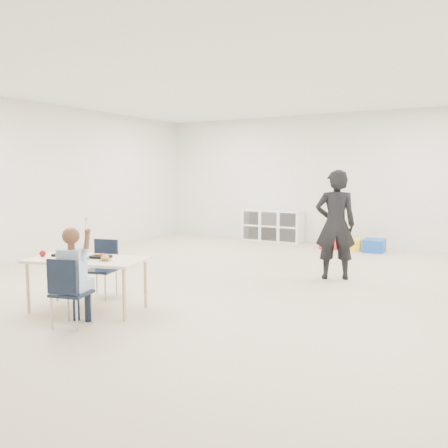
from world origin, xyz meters
The scene contains 16 objects.
room centered at (0.00, 0.00, 1.40)m, with size 9.00×9.02×2.80m.
table centered at (-0.73, -1.78, 0.30)m, with size 1.41×0.95×0.59m.
chair_near centered at (-0.44, -2.27, 0.35)m, with size 0.34×0.32×0.71m, color black, non-canonical shape.
chair_far centered at (-1.01, -1.30, 0.35)m, with size 0.34×0.32×0.71m, color black, non-canonical shape.
child centered at (-0.44, -2.27, 0.56)m, with size 0.47×0.47×1.12m, color #B0C5EE, non-canonical shape.
lunch_tray_near centered at (-0.62, -1.69, 0.60)m, with size 0.22×0.16×0.03m, color black.
lunch_tray_far centered at (-1.07, -1.81, 0.60)m, with size 0.22×0.16×0.03m, color black.
milk_carton centered at (-0.65, -1.89, 0.64)m, with size 0.07×0.07×0.10m, color white.
bread_roll centered at (-0.45, -1.79, 0.62)m, with size 0.09×0.09×0.07m, color tan.
apple_near centered at (-0.86, -1.75, 0.63)m, with size 0.07×0.07×0.07m, color maroon.
apple_far centered at (-1.24, -1.96, 0.63)m, with size 0.07×0.07×0.07m, color maroon.
cubby_shelf centered at (-1.20, 4.28, 0.35)m, with size 1.40×0.40×0.70m, color white.
adult centered at (1.19, 1.18, 0.79)m, with size 0.58×0.38×1.59m, color black.
bin_red centered at (0.26, 3.92, 0.12)m, with size 0.37×0.48×0.23m, color red.
bin_yellow centered at (0.70, 3.95, 0.11)m, with size 0.34×0.44×0.22m, color yellow.
bin_blue centered at (1.15, 3.91, 0.12)m, with size 0.39×0.50×0.25m, color #1648A6.
Camera 1 is at (3.21, -5.52, 1.53)m, focal length 38.00 mm.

